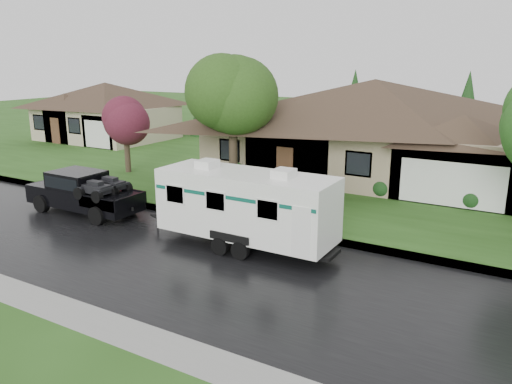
{
  "coord_description": "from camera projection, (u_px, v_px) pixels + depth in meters",
  "views": [
    {
      "loc": [
        10.84,
        -14.88,
        6.86
      ],
      "look_at": [
        1.01,
        2.0,
        1.65
      ],
      "focal_mm": 35.0,
      "sensor_mm": 36.0,
      "label": 1
    }
  ],
  "objects": [
    {
      "name": "house_main",
      "position": [
        377.0,
        117.0,
        28.97
      ],
      "size": [
        19.44,
        10.8,
        6.9
      ],
      "color": "tan",
      "rests_on": "lawn"
    },
    {
      "name": "tree_red",
      "position": [
        125.0,
        122.0,
        29.91
      ],
      "size": [
        2.67,
        2.67,
        4.42
      ],
      "color": "#382B1E",
      "rests_on": "lawn"
    },
    {
      "name": "curb",
      "position": [
        238.0,
        223.0,
        21.32
      ],
      "size": [
        140.0,
        0.5,
        0.15
      ],
      "primitive_type": "cube",
      "color": "gray",
      "rests_on": "ground"
    },
    {
      "name": "lawn",
      "position": [
        344.0,
        168.0,
        31.96
      ],
      "size": [
        140.0,
        26.0,
        0.15
      ],
      "primitive_type": "cube",
      "color": "#274E18",
      "rests_on": "ground"
    },
    {
      "name": "pickup_truck",
      "position": [
        82.0,
        191.0,
        22.82
      ],
      "size": [
        5.74,
        2.18,
        1.91
      ],
      "color": "black",
      "rests_on": "ground"
    },
    {
      "name": "travel_trailer",
      "position": [
        246.0,
        204.0,
        18.37
      ],
      "size": [
        7.08,
        2.49,
        3.18
      ],
      "color": "white",
      "rests_on": "ground"
    },
    {
      "name": "ground",
      "position": [
        208.0,
        241.0,
        19.46
      ],
      "size": [
        140.0,
        140.0,
        0.0
      ],
      "primitive_type": "plane",
      "color": "#274E18",
      "rests_on": "ground"
    },
    {
      "name": "tree_left_green",
      "position": [
        233.0,
        98.0,
        25.14
      ],
      "size": [
        4.18,
        4.18,
        6.93
      ],
      "color": "#382B1E",
      "rests_on": "lawn"
    },
    {
      "name": "road",
      "position": [
        175.0,
        258.0,
        17.79
      ],
      "size": [
        140.0,
        8.0,
        0.01
      ],
      "primitive_type": "cube",
      "color": "black",
      "rests_on": "ground"
    },
    {
      "name": "house_far",
      "position": [
        107.0,
        106.0,
        42.52
      ],
      "size": [
        10.8,
        8.64,
        5.8
      ],
      "color": "#B9AD89",
      "rests_on": "lawn"
    },
    {
      "name": "shrub_row",
      "position": [
        342.0,
        182.0,
        26.08
      ],
      "size": [
        13.6,
        1.0,
        1.0
      ],
      "color": "#143814",
      "rests_on": "lawn"
    }
  ]
}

